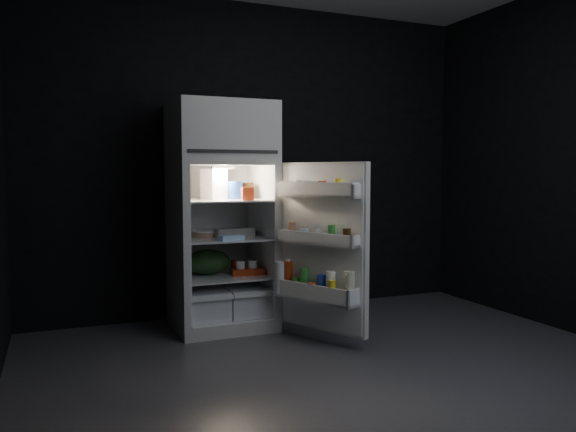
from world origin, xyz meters
name	(u,v)px	position (x,y,z in m)	size (l,w,h in m)	color
floor	(349,371)	(0.00, 0.00, 0.00)	(4.00, 3.40, 0.00)	#45454A
wall_back	(257,160)	(0.00, 1.70, 1.35)	(4.00, 0.00, 2.70)	black
refrigerator	(220,208)	(-0.45, 1.32, 0.96)	(0.76, 0.71, 1.78)	silver
fridge_door	(320,250)	(0.09, 0.61, 0.68)	(0.49, 0.73, 1.22)	silver
milk_jug	(214,184)	(-0.50, 1.32, 1.15)	(0.15, 0.15, 0.24)	white
mayo_jar	(235,190)	(-0.34, 1.29, 1.10)	(0.12, 0.12, 0.14)	navy
jam_jar	(247,190)	(-0.22, 1.33, 1.09)	(0.11, 0.11, 0.13)	black
amber_bottle	(185,185)	(-0.72, 1.35, 1.14)	(0.08, 0.08, 0.22)	#C5891F
small_carton	(247,194)	(-0.31, 1.05, 1.08)	(0.09, 0.07, 0.10)	red
egg_carton	(234,233)	(-0.36, 1.25, 0.76)	(0.31, 0.12, 0.07)	gray
pie	(208,233)	(-0.53, 1.40, 0.75)	(0.29, 0.29, 0.04)	tan
flat_package	(231,238)	(-0.44, 1.05, 0.75)	(0.18, 0.09, 0.04)	#94C0E6
wrapped_pkg	(247,231)	(-0.20, 1.38, 0.75)	(0.11, 0.09, 0.05)	beige
produce_bag	(208,262)	(-0.55, 1.34, 0.52)	(0.36, 0.31, 0.20)	#193815
yogurt_tray	(248,271)	(-0.26, 1.20, 0.45)	(0.26, 0.14, 0.05)	#A8300E
small_can_red	(234,266)	(-0.31, 1.39, 0.47)	(0.06, 0.06, 0.09)	#A8300E
small_can_silver	(248,263)	(-0.17, 1.46, 0.47)	(0.07, 0.07, 0.09)	silver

